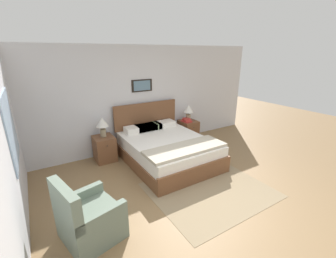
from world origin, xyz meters
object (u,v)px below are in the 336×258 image
(nightstand_by_door, at_px, (188,130))
(table_lamp_by_door, at_px, (188,110))
(nightstand_near_window, at_px, (105,149))
(table_lamp_near_window, at_px, (102,124))
(bed, at_px, (167,148))
(armchair, at_px, (88,219))

(nightstand_by_door, distance_m, table_lamp_by_door, 0.60)
(nightstand_by_door, bearing_deg, table_lamp_by_door, 65.17)
(nightstand_near_window, height_order, table_lamp_near_window, table_lamp_near_window)
(nightstand_by_door, xyz_separation_m, table_lamp_by_door, (0.01, 0.03, 0.60))
(table_lamp_near_window, bearing_deg, nightstand_by_door, -0.68)
(table_lamp_near_window, height_order, table_lamp_by_door, same)
(bed, relative_size, table_lamp_by_door, 4.81)
(bed, bearing_deg, nightstand_by_door, 33.74)
(armchair, xyz_separation_m, table_lamp_by_door, (3.33, 2.26, 0.58))
(table_lamp_near_window, bearing_deg, table_lamp_by_door, 0.00)
(bed, height_order, armchair, bed)
(nightstand_near_window, relative_size, table_lamp_near_window, 1.28)
(nightstand_by_door, height_order, table_lamp_near_window, table_lamp_near_window)
(nightstand_by_door, relative_size, table_lamp_by_door, 1.28)
(armchair, height_order, table_lamp_near_window, table_lamp_near_window)
(nightstand_near_window, height_order, nightstand_by_door, same)
(bed, xyz_separation_m, armchair, (-2.10, -1.42, -0.01))
(nightstand_by_door, bearing_deg, nightstand_near_window, 180.00)
(armchair, bearing_deg, table_lamp_near_window, 144.72)
(armchair, xyz_separation_m, table_lamp_near_window, (0.90, 2.26, 0.58))
(armchair, bearing_deg, nightstand_near_window, 144.79)
(table_lamp_by_door, bearing_deg, table_lamp_near_window, 180.00)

